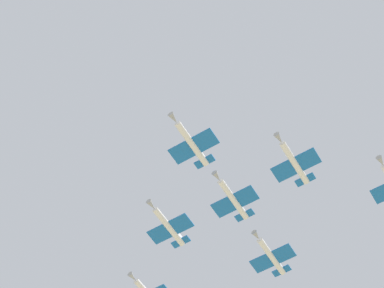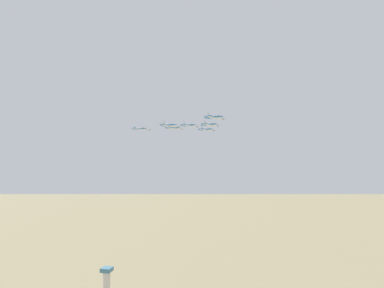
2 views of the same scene
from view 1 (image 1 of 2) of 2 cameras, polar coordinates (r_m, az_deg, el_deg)
jet_lead at (r=125.60m, az=-0.07°, el=0.10°), size 10.16×12.87×2.79m
jet_port_inner at (r=130.34m, az=8.84°, el=-1.54°), size 10.16×12.87×2.79m
jet_starboard_inner at (r=137.24m, az=-2.09°, el=-7.12°), size 10.16×12.87×2.79m
jet_port_outer at (r=134.16m, az=3.56°, el=-4.75°), size 10.16×12.87×2.79m
jet_port_trail at (r=142.14m, az=6.86°, el=-9.60°), size 10.16×12.87×2.79m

